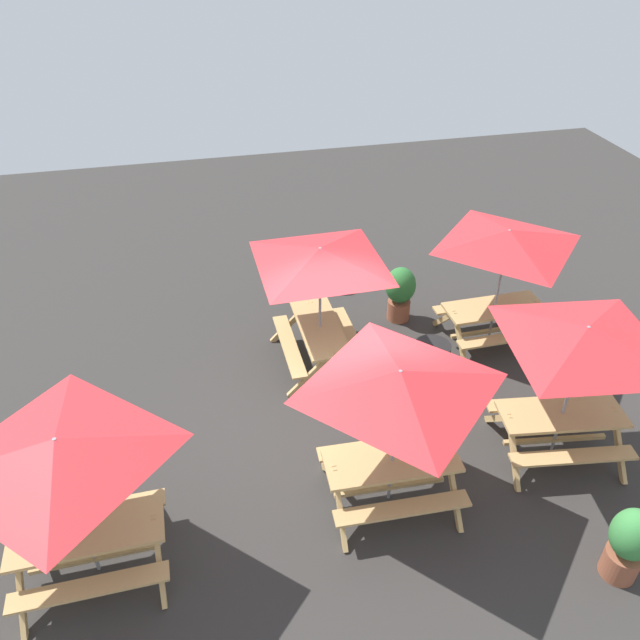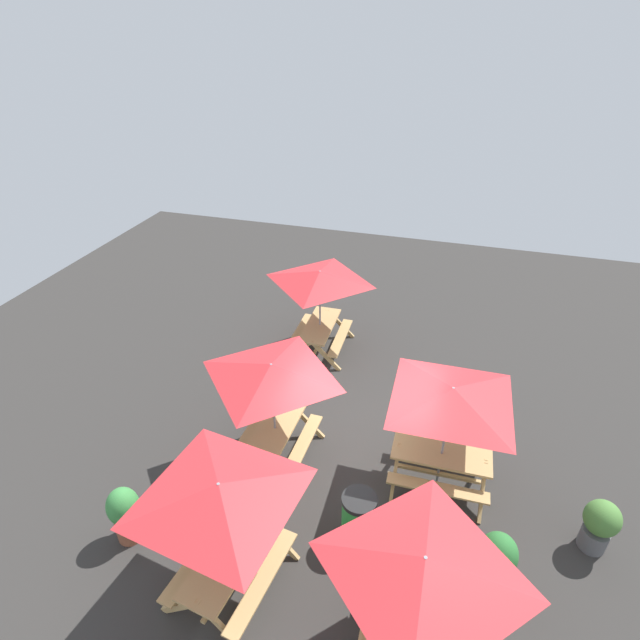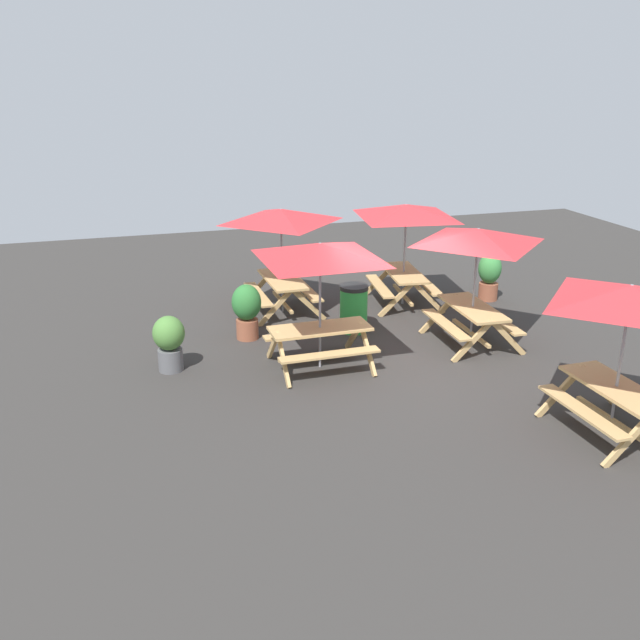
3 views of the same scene
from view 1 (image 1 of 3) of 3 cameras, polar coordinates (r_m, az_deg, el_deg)
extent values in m
plane|color=#33302D|center=(10.14, 1.57, -8.88)|extent=(24.00, 24.00, 0.00)
cube|color=tan|center=(10.76, 0.00, -0.70)|extent=(0.73, 1.81, 0.05)
cube|color=tan|center=(11.05, 2.77, -1.51)|extent=(0.29, 1.80, 0.04)
cube|color=tan|center=(10.84, -2.82, -2.35)|extent=(0.29, 1.80, 0.04)
cube|color=tan|center=(10.47, 2.98, -4.48)|extent=(0.80, 0.07, 0.81)
cube|color=tan|center=(10.32, -0.93, -5.11)|extent=(0.80, 0.07, 0.81)
cube|color=tan|center=(11.66, 0.82, 0.26)|extent=(0.80, 0.07, 0.81)
cube|color=tan|center=(11.53, -2.70, -0.24)|extent=(0.80, 0.07, 0.81)
cube|color=tan|center=(11.07, 0.00, -2.88)|extent=(0.10, 1.56, 0.06)
cylinder|color=gray|center=(10.53, 0.00, 1.11)|extent=(0.04, 0.04, 2.30)
pyramid|color=red|center=(9.99, 0.00, 5.91)|extent=(2.83, 2.83, 0.28)
cube|color=tan|center=(8.55, 6.59, -12.69)|extent=(1.82, 0.77, 0.05)
cube|color=tan|center=(8.44, 7.55, -16.71)|extent=(1.81, 0.33, 0.04)
cube|color=tan|center=(9.11, 5.48, -11.41)|extent=(1.81, 0.33, 0.04)
cube|color=tan|center=(8.46, 1.84, -16.99)|extent=(0.09, 0.80, 0.81)
cube|color=tan|center=(8.91, 0.81, -13.36)|extent=(0.09, 0.80, 0.81)
cube|color=tan|center=(8.82, 12.15, -15.12)|extent=(0.09, 0.80, 0.81)
cube|color=tan|center=(9.26, 10.52, -11.77)|extent=(0.09, 0.80, 0.81)
cube|color=tan|center=(8.94, 6.36, -14.93)|extent=(1.56, 0.13, 0.06)
cylinder|color=gray|center=(8.25, 6.78, -10.78)|extent=(0.04, 0.04, 2.30)
pyramid|color=red|center=(7.56, 7.31, -5.44)|extent=(2.07, 2.07, 0.28)
cube|color=tan|center=(8.28, -20.58, -17.68)|extent=(1.81, 0.73, 0.05)
cube|color=tan|center=(8.18, -20.35, -21.95)|extent=(1.80, 0.29, 0.04)
cube|color=tan|center=(8.84, -19.98, -16.04)|extent=(1.80, 0.29, 0.04)
cube|color=tan|center=(8.53, -25.69, -21.51)|extent=(0.07, 0.80, 0.81)
cube|color=tan|center=(8.96, -25.07, -17.68)|extent=(0.07, 0.80, 0.81)
cube|color=tan|center=(8.24, -14.48, -20.70)|extent=(0.07, 0.80, 0.81)
cube|color=tan|center=(8.68, -14.66, -16.76)|extent=(0.07, 0.80, 0.81)
cube|color=tan|center=(8.68, -19.84, -19.79)|extent=(1.56, 0.10, 0.06)
cylinder|color=gray|center=(7.97, -21.20, -15.86)|extent=(0.04, 0.04, 2.30)
pyramid|color=red|center=(7.25, -22.89, -10.75)|extent=(2.03, 2.03, 0.28)
cube|color=tan|center=(11.70, 15.67, 1.10)|extent=(1.81, 0.73, 0.05)
cube|color=tan|center=(11.48, 16.66, -1.59)|extent=(1.80, 0.29, 0.04)
cube|color=tan|center=(12.25, 14.31, 1.38)|extent=(1.80, 0.29, 0.04)
cube|color=tan|center=(11.32, 12.71, -1.97)|extent=(0.07, 0.80, 0.81)
cube|color=tan|center=(11.84, 11.27, 0.09)|extent=(0.07, 0.80, 0.81)
cube|color=tan|center=(12.03, 19.44, -0.83)|extent=(0.07, 0.80, 0.81)
cube|color=tan|center=(12.52, 17.81, 1.08)|extent=(0.07, 0.80, 0.81)
cube|color=tan|center=(11.99, 15.28, -0.95)|extent=(1.56, 0.09, 0.06)
cylinder|color=gray|center=(11.49, 15.98, 2.80)|extent=(0.04, 0.04, 2.30)
pyramid|color=red|center=(11.00, 16.83, 7.24)|extent=(2.03, 2.03, 0.28)
cube|color=tan|center=(9.77, 21.26, -8.02)|extent=(1.88, 0.94, 0.05)
cube|color=tan|center=(9.62, 22.15, -11.49)|extent=(1.82, 0.51, 0.04)
cube|color=tan|center=(10.31, 19.76, -7.16)|extent=(1.82, 0.51, 0.04)
cube|color=tan|center=(9.49, 17.29, -11.64)|extent=(0.17, 0.80, 0.81)
cube|color=tan|center=(9.96, 15.91, -8.64)|extent=(0.17, 0.80, 0.81)
cube|color=tan|center=(10.13, 25.66, -10.44)|extent=(0.17, 0.80, 0.81)
cube|color=tan|center=(10.58, 23.94, -7.70)|extent=(0.17, 0.80, 0.81)
cube|color=tan|center=(10.11, 20.64, -10.19)|extent=(1.55, 0.29, 0.06)
cylinder|color=gray|center=(9.51, 21.78, -6.21)|extent=(0.04, 0.04, 2.30)
pyramid|color=red|center=(8.92, 23.17, -1.30)|extent=(2.80, 2.80, 0.28)
cylinder|color=green|center=(10.46, 9.99, -4.58)|extent=(0.56, 0.56, 0.90)
cylinder|color=black|center=(10.15, 10.27, -2.45)|extent=(0.59, 0.59, 0.08)
cylinder|color=#59595B|center=(13.29, 0.13, 4.18)|extent=(0.44, 0.44, 0.40)
ellipsoid|color=#4C7F38|center=(13.04, 0.14, 6.10)|extent=(0.57, 0.57, 0.62)
cylinder|color=#935138|center=(9.01, 25.76, -19.34)|extent=(0.44, 0.44, 0.40)
ellipsoid|color=#3D8C42|center=(8.59, 26.73, -17.11)|extent=(0.53, 0.53, 0.71)
cylinder|color=#935138|center=(12.27, 7.18, 0.96)|extent=(0.44, 0.44, 0.40)
ellipsoid|color=#2D7233|center=(11.97, 7.38, 3.18)|extent=(0.58, 0.58, 0.72)
camera|label=2|loc=(12.07, 40.84, 31.02)|focal=28.00mm
camera|label=3|loc=(15.34, -53.18, 14.82)|focal=40.00mm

